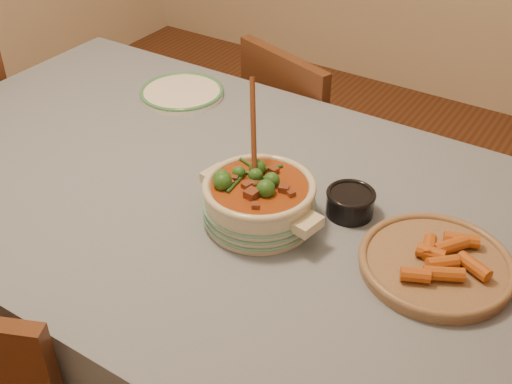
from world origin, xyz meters
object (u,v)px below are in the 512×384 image
Objects in this scene: white_plate at (182,92)px; chair_far at (302,143)px; condiment_bowl at (350,201)px; fried_plate at (436,262)px; dining_table at (192,209)px; stew_casserole at (259,198)px.

chair_far reaches higher than white_plate.
condiment_bowl is 0.38× the size of fried_plate.
dining_table is 5.25× the size of stew_casserole.
fried_plate is 0.45× the size of chair_far.
chair_far is (-0.46, 0.62, -0.32)m from condiment_bowl.
dining_table is at bearing 168.87° from stew_casserole.
white_plate is 0.75× the size of fried_plate.
dining_table is 0.63m from fried_plate.
fried_plate is at bearing -19.52° from white_plate.
stew_casserole is at bearing -11.13° from dining_table.
white_plate is at bearing 160.48° from fried_plate.
white_plate is (-0.53, 0.39, -0.05)m from stew_casserole.
condiment_bowl is (0.39, 0.09, 0.12)m from dining_table.
dining_table is 0.28m from stew_casserole.
stew_casserole is 1.15× the size of white_plate.
dining_table is 4.49× the size of fried_plate.
fried_plate reaches higher than dining_table.
stew_casserole is 0.89m from chair_far.
dining_table is at bearing -49.03° from white_plate.
dining_table is 11.76× the size of condiment_bowl.
stew_casserole is 0.38× the size of chair_far.
chair_far is (0.22, 0.37, -0.29)m from white_plate.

